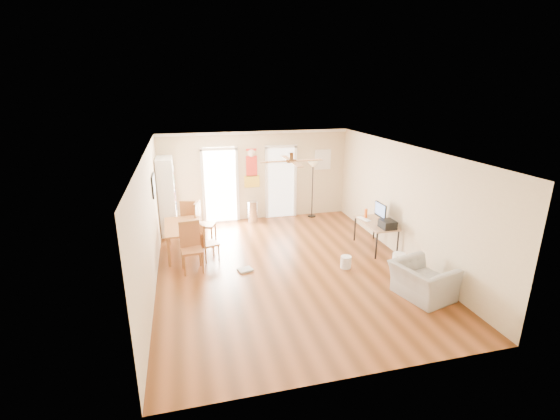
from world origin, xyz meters
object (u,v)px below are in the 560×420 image
object	(u,v)px
torchiere_lamp	(312,190)
printer	(388,224)
computer_desk	(375,235)
wastebasket_a	(346,262)
dining_chair_near	(192,248)
armchair	(422,281)
dining_chair_right_a	(206,223)
dining_chair_far	(191,218)
trash_can	(253,212)
dining_table	(184,239)
wastebasket_b	(399,260)
bookshelf	(167,196)
dining_chair_right_b	(209,242)

from	to	relation	value
torchiere_lamp	printer	world-z (taller)	torchiere_lamp
computer_desk	wastebasket_a	size ratio (longest dim) A/B	4.61
dining_chair_near	computer_desk	size ratio (longest dim) A/B	0.86
printer	wastebasket_a	distance (m)	1.41
armchair	dining_chair_right_a	bearing A→B (deg)	30.36
dining_chair_far	trash_can	distance (m)	1.94
dining_table	wastebasket_b	world-z (taller)	dining_table
computer_desk	printer	xyz separation A→B (m)	(0.06, -0.42, 0.43)
bookshelf	armchair	distance (m)	6.69
computer_desk	dining_chair_near	bearing A→B (deg)	-177.64
dining_chair_far	armchair	distance (m)	5.90
dining_chair_far	computer_desk	distance (m)	4.74
dining_chair_near	trash_can	world-z (taller)	dining_chair_near
bookshelf	torchiere_lamp	distance (m)	4.21
computer_desk	dining_chair_right_a	bearing A→B (deg)	160.60
dining_table	trash_can	bearing A→B (deg)	42.71
dining_chair_right_a	dining_chair_far	xyz separation A→B (m)	(-0.35, 0.49, -0.01)
torchiere_lamp	computer_desk	world-z (taller)	torchiere_lamp
bookshelf	wastebasket_b	world-z (taller)	bookshelf
dining_chair_near	wastebasket_b	world-z (taller)	dining_chair_near
wastebasket_b	dining_chair_right_a	bearing A→B (deg)	147.90
dining_chair_right_a	bookshelf	bearing A→B (deg)	62.55
bookshelf	trash_can	size ratio (longest dim) A/B	3.28
dining_chair_right_a	wastebasket_a	distance (m)	3.66
armchair	dining_chair_near	bearing A→B (deg)	47.80
dining_chair_near	armchair	distance (m)	4.69
dining_chair_far	computer_desk	xyz separation A→B (m)	(4.34, -1.90, -0.18)
dining_chair_right_b	dining_chair_near	distance (m)	0.63
computer_desk	printer	size ratio (longest dim) A/B	3.39
wastebasket_a	armchair	xyz separation A→B (m)	(0.89, -1.50, 0.20)
bookshelf	printer	bearing A→B (deg)	-9.73
torchiere_lamp	wastebasket_b	size ratio (longest dim) A/B	5.22
wastebasket_b	armchair	bearing A→B (deg)	-101.31
dining_table	wastebasket_a	distance (m)	3.81
trash_can	wastebasket_a	bearing A→B (deg)	-67.74
dining_chair_right_b	computer_desk	xyz separation A→B (m)	(3.99, -0.29, -0.12)
armchair	trash_can	bearing A→B (deg)	10.30
bookshelf	wastebasket_a	distance (m)	5.06
dining_chair_right_b	computer_desk	size ratio (longest dim) A/B	0.72
bookshelf	armchair	size ratio (longest dim) A/B	2.00
dining_chair_far	printer	size ratio (longest dim) A/B	2.80
dining_chair_far	trash_can	world-z (taller)	dining_chair_far
dining_chair_right_a	wastebasket_a	bearing A→B (deg)	-109.09
torchiere_lamp	dining_chair_right_a	bearing A→B (deg)	-158.25
armchair	dining_chair_right_b	bearing A→B (deg)	40.21
dining_table	computer_desk	xyz separation A→B (m)	(4.54, -0.83, -0.02)
dining_table	dining_chair_near	xyz separation A→B (m)	(0.15, -1.01, 0.18)
dining_table	dining_chair_far	xyz separation A→B (m)	(0.20, 1.07, 0.16)
trash_can	computer_desk	xyz separation A→B (m)	(2.56, -2.65, 0.02)
bookshelf	dining_chair_far	xyz separation A→B (m)	(0.58, -0.49, -0.51)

